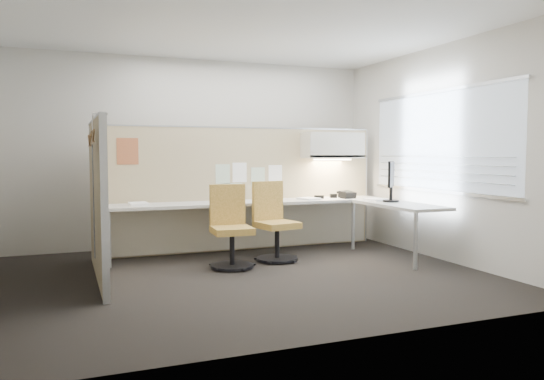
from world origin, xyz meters
name	(u,v)px	position (x,y,z in m)	size (l,w,h in m)	color
floor	(241,277)	(0.00, 0.00, -0.01)	(5.50, 4.50, 0.01)	black
ceiling	(240,25)	(0.00, 0.00, 2.80)	(5.50, 4.50, 0.01)	white
wall_back	(194,153)	(0.00, 2.25, 1.40)	(5.50, 0.02, 2.80)	beige
wall_front	(337,153)	(0.00, -2.25, 1.40)	(5.50, 0.02, 2.80)	beige
wall_right	(440,153)	(2.75, 0.00, 1.40)	(0.02, 4.50, 2.80)	beige
window_pane	(439,141)	(2.73, 0.00, 1.55)	(0.01, 2.80, 1.30)	#929EAA
partition_back	(242,189)	(0.55, 1.60, 0.88)	(4.10, 0.06, 1.75)	tan
partition_left	(98,200)	(-1.50, 0.50, 0.88)	(0.06, 2.20, 1.75)	tan
desk	(279,210)	(0.93, 1.13, 0.60)	(4.00, 2.07, 0.73)	beige
overhead_bin	(333,145)	(1.90, 1.39, 1.51)	(0.90, 0.36, 0.38)	beige
task_light_strip	(332,160)	(1.90, 1.39, 1.30)	(0.60, 0.06, 0.02)	#FFEABF
pinned_papers	(248,178)	(0.63, 1.57, 1.03)	(1.01, 0.00, 0.47)	#8CBF8C
poster	(128,151)	(-1.05, 1.57, 1.42)	(0.28, 0.00, 0.35)	orange
chair_left	(230,229)	(0.04, 0.51, 0.47)	(0.53, 0.53, 1.00)	black
chair_right	(274,224)	(0.69, 0.72, 0.47)	(0.56, 0.57, 1.01)	black
monitor	(391,179)	(2.30, 0.45, 1.05)	(0.36, 0.42, 0.55)	black
phone	(347,195)	(2.04, 1.19, 0.78)	(0.25, 0.23, 0.12)	black
stapler	(319,197)	(1.63, 1.29, 0.76)	(0.14, 0.04, 0.05)	black
tape_dispenser	(333,196)	(1.89, 1.34, 0.76)	(0.10, 0.06, 0.06)	black
coat_hook	(92,152)	(-1.58, -0.24, 1.41)	(0.18, 0.47, 1.40)	silver
paper_stack_0	(138,204)	(-0.96, 1.31, 0.74)	(0.23, 0.30, 0.03)	white
paper_stack_1	(230,201)	(0.25, 1.20, 0.75)	(0.23, 0.30, 0.05)	white
paper_stack_2	(267,200)	(0.84, 1.34, 0.74)	(0.23, 0.30, 0.02)	white
paper_stack_3	(309,199)	(1.42, 1.20, 0.74)	(0.23, 0.30, 0.03)	white
paper_stack_4	(376,199)	(2.26, 0.75, 0.74)	(0.23, 0.30, 0.02)	white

